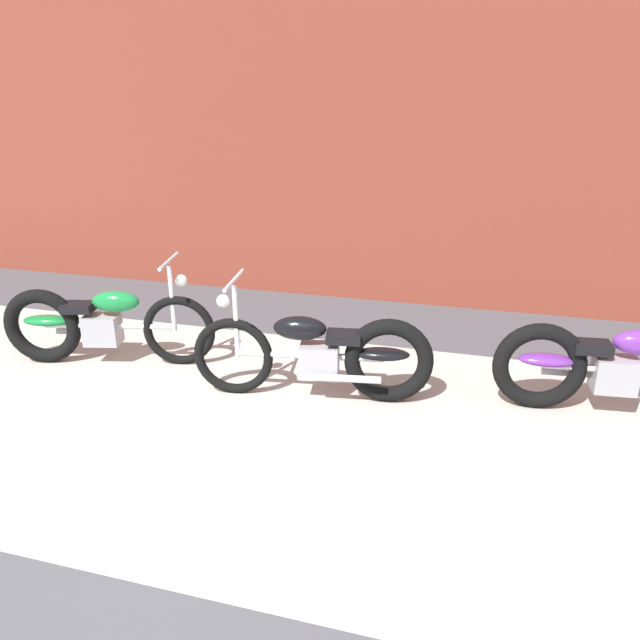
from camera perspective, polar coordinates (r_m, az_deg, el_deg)
The scene contains 6 objects.
ground_plane at distance 3.46m, azimuth -16.02°, elevation -23.47°, with size 80.00×80.00×0.00m, color #47474C.
sidewalk_slab at distance 4.71m, azimuth -5.01°, elevation -9.67°, with size 36.00×3.50×0.01m, color #B2ADA3.
brick_building_wall at distance 7.41m, azimuth 4.31°, elevation 20.73°, with size 36.00×0.50×4.83m, color brown.
motorcycle_green at distance 5.93m, azimuth -21.01°, elevation -0.33°, with size 1.97×0.73×1.03m.
motorcycle_black at distance 4.87m, azimuth 0.84°, elevation -3.36°, with size 2.00×0.61×1.03m.
motorcycle_purple at distance 5.16m, azimuth 25.81°, elevation -4.10°, with size 2.01×0.58×1.03m.
Camera 1 is at (1.48, -2.06, 2.35)m, focal length 33.16 mm.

